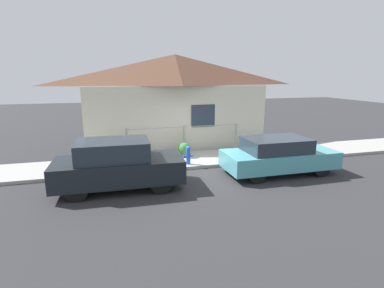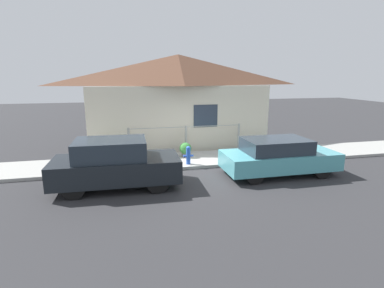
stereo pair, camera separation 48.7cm
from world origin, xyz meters
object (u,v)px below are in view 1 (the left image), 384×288
potted_plant_near_hydrant (184,149)px  car_right (278,155)px  potted_plant_by_fence (117,154)px  car_left (118,165)px  fire_hydrant (188,155)px

potted_plant_near_hydrant → car_right: bearing=-43.2°
potted_plant_near_hydrant → potted_plant_by_fence: potted_plant_near_hydrant is taller
car_left → fire_hydrant: (2.63, 1.55, -0.27)m
car_right → potted_plant_by_fence: (-5.46, 2.59, -0.22)m
potted_plant_by_fence → fire_hydrant: bearing=-21.9°
car_left → potted_plant_near_hydrant: (2.73, 2.59, -0.32)m
car_left → potted_plant_by_fence: size_ratio=6.66×
fire_hydrant → potted_plant_by_fence: size_ratio=1.20×
car_right → fire_hydrant: size_ratio=5.67×
fire_hydrant → potted_plant_near_hydrant: fire_hydrant is taller
car_right → fire_hydrant: car_right is taller
fire_hydrant → potted_plant_by_fence: 2.79m
potted_plant_near_hydrant → potted_plant_by_fence: bearing=-179.9°
fire_hydrant → potted_plant_by_fence: fire_hydrant is taller
potted_plant_by_fence → car_left: bearing=-90.9°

